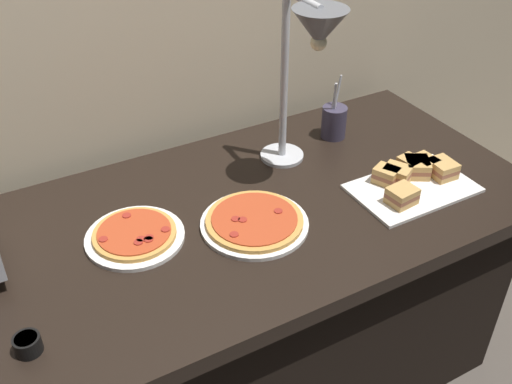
{
  "coord_description": "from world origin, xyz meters",
  "views": [
    {
      "loc": [
        -0.54,
        -1.19,
        1.78
      ],
      "look_at": [
        0.12,
        0.0,
        0.81
      ],
      "focal_mm": 41.28,
      "sensor_mm": 36.0,
      "label": 1
    }
  ],
  "objects_px": {
    "pizza_plate_center": "(135,235)",
    "utensil_holder": "(334,121)",
    "pizza_plate_front": "(254,222)",
    "sandwich_platter": "(413,178)",
    "sauce_cup_near": "(28,344)",
    "heat_lamp": "(311,46)"
  },
  "relations": [
    {
      "from": "sandwich_platter",
      "to": "utensil_holder",
      "type": "height_order",
      "value": "utensil_holder"
    },
    {
      "from": "utensil_holder",
      "to": "sandwich_platter",
      "type": "bearing_deg",
      "value": -83.73
    },
    {
      "from": "utensil_holder",
      "to": "pizza_plate_front",
      "type": "bearing_deg",
      "value": -147.63
    },
    {
      "from": "pizza_plate_center",
      "to": "utensil_holder",
      "type": "distance_m",
      "value": 0.81
    },
    {
      "from": "pizza_plate_front",
      "to": "utensil_holder",
      "type": "distance_m",
      "value": 0.56
    },
    {
      "from": "sauce_cup_near",
      "to": "utensil_holder",
      "type": "distance_m",
      "value": 1.19
    },
    {
      "from": "pizza_plate_front",
      "to": "sandwich_platter",
      "type": "xyz_separation_m",
      "value": [
        0.51,
        -0.06,
        0.01
      ]
    },
    {
      "from": "sandwich_platter",
      "to": "utensil_holder",
      "type": "bearing_deg",
      "value": 96.27
    },
    {
      "from": "heat_lamp",
      "to": "pizza_plate_center",
      "type": "xyz_separation_m",
      "value": [
        -0.56,
        -0.03,
        -0.41
      ]
    },
    {
      "from": "sandwich_platter",
      "to": "heat_lamp",
      "type": "bearing_deg",
      "value": 143.41
    },
    {
      "from": "pizza_plate_front",
      "to": "sandwich_platter",
      "type": "distance_m",
      "value": 0.52
    },
    {
      "from": "sandwich_platter",
      "to": "sauce_cup_near",
      "type": "height_order",
      "value": "sandwich_platter"
    },
    {
      "from": "pizza_plate_center",
      "to": "sandwich_platter",
      "type": "distance_m",
      "value": 0.84
    },
    {
      "from": "pizza_plate_front",
      "to": "sandwich_platter",
      "type": "bearing_deg",
      "value": -6.44
    },
    {
      "from": "sandwich_platter",
      "to": "sauce_cup_near",
      "type": "bearing_deg",
      "value": -175.76
    },
    {
      "from": "pizza_plate_front",
      "to": "heat_lamp",
      "type": "bearing_deg",
      "value": 28.59
    },
    {
      "from": "sauce_cup_near",
      "to": "sandwich_platter",
      "type": "bearing_deg",
      "value": 4.24
    },
    {
      "from": "heat_lamp",
      "to": "pizza_plate_center",
      "type": "distance_m",
      "value": 0.69
    },
    {
      "from": "sauce_cup_near",
      "to": "utensil_holder",
      "type": "height_order",
      "value": "utensil_holder"
    },
    {
      "from": "pizza_plate_center",
      "to": "utensil_holder",
      "type": "height_order",
      "value": "utensil_holder"
    },
    {
      "from": "pizza_plate_center",
      "to": "utensil_holder",
      "type": "relative_size",
      "value": 1.23
    },
    {
      "from": "pizza_plate_front",
      "to": "sandwich_platter",
      "type": "relative_size",
      "value": 0.82
    }
  ]
}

